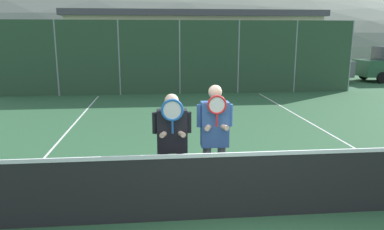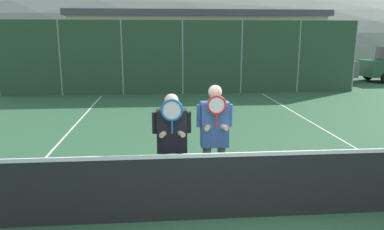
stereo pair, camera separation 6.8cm
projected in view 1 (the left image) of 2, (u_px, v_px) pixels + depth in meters
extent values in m
plane|color=#2D5B38|center=(234.00, 218.00, 5.36)|extent=(120.00, 120.00, 0.00)
ellipsoid|color=gray|center=(161.00, 50.00, 59.00)|extent=(107.49, 59.72, 20.90)
cube|color=beige|center=(193.00, 46.00, 24.51)|extent=(15.30, 5.00, 3.59)
cube|color=#4C4C51|center=(193.00, 14.00, 24.09)|extent=(15.80, 5.50, 0.36)
cylinder|color=gray|center=(57.00, 58.00, 15.54)|extent=(0.06, 0.06, 3.14)
cylinder|color=gray|center=(119.00, 58.00, 15.79)|extent=(0.06, 0.06, 3.14)
cylinder|color=gray|center=(180.00, 58.00, 16.04)|extent=(0.06, 0.06, 3.14)
cylinder|color=gray|center=(239.00, 57.00, 16.29)|extent=(0.06, 0.06, 3.14)
cylinder|color=gray|center=(296.00, 57.00, 16.54)|extent=(0.06, 0.06, 3.14)
cylinder|color=gray|center=(351.00, 56.00, 16.79)|extent=(0.06, 0.06, 3.14)
cube|color=#2D4C33|center=(180.00, 58.00, 16.04)|extent=(15.41, 0.02, 3.14)
cube|color=black|center=(235.00, 187.00, 5.26)|extent=(9.12, 0.02, 0.93)
cube|color=white|center=(236.00, 154.00, 5.16)|extent=(9.12, 0.03, 0.06)
cube|color=white|center=(44.00, 158.00, 7.94)|extent=(0.05, 16.00, 0.01)
cube|color=white|center=(354.00, 148.00, 8.62)|extent=(0.05, 16.00, 0.01)
cylinder|color=black|center=(164.00, 177.00, 5.79)|extent=(0.13, 0.13, 0.82)
cylinder|color=black|center=(181.00, 176.00, 5.81)|extent=(0.13, 0.13, 0.82)
cube|color=black|center=(172.00, 131.00, 5.64)|extent=(0.46, 0.22, 0.65)
sphere|color=#DBB293|center=(172.00, 101.00, 5.54)|extent=(0.21, 0.21, 0.21)
cylinder|color=black|center=(155.00, 123.00, 5.59)|extent=(0.08, 0.08, 0.32)
cylinder|color=black|center=(189.00, 122.00, 5.64)|extent=(0.08, 0.08, 0.32)
cylinder|color=#DBB293|center=(165.00, 133.00, 5.55)|extent=(0.16, 0.27, 0.08)
cylinder|color=#DBB293|center=(180.00, 133.00, 5.57)|extent=(0.16, 0.27, 0.08)
cylinder|color=#1E5BAD|center=(172.00, 127.00, 5.44)|extent=(0.03, 0.03, 0.20)
torus|color=#1E5BAD|center=(172.00, 110.00, 5.39)|extent=(0.33, 0.04, 0.33)
cylinder|color=silver|center=(172.00, 110.00, 5.39)|extent=(0.27, 0.00, 0.27)
cylinder|color=#56565B|center=(207.00, 173.00, 5.88)|extent=(0.13, 0.13, 0.88)
cylinder|color=#56565B|center=(221.00, 172.00, 5.90)|extent=(0.13, 0.13, 0.88)
cube|color=#335693|center=(215.00, 124.00, 5.72)|extent=(0.42, 0.22, 0.70)
sphere|color=#DBB293|center=(215.00, 92.00, 5.61)|extent=(0.21, 0.21, 0.21)
cylinder|color=#335693|center=(199.00, 116.00, 5.67)|extent=(0.08, 0.08, 0.34)
cylinder|color=#335693|center=(230.00, 115.00, 5.71)|extent=(0.08, 0.08, 0.34)
cylinder|color=#DBB293|center=(209.00, 127.00, 5.63)|extent=(0.16, 0.27, 0.08)
cylinder|color=#DBB293|center=(223.00, 126.00, 5.65)|extent=(0.16, 0.27, 0.08)
cylinder|color=red|center=(217.00, 120.00, 5.52)|extent=(0.03, 0.03, 0.20)
torus|color=red|center=(217.00, 105.00, 5.47)|extent=(0.29, 0.03, 0.29)
cylinder|color=silver|center=(217.00, 105.00, 5.47)|extent=(0.24, 0.00, 0.24)
cube|color=#B2B7BC|center=(118.00, 71.00, 18.96)|extent=(4.63, 1.75, 0.84)
cube|color=#2D3842|center=(118.00, 56.00, 18.79)|extent=(2.55, 1.61, 0.69)
cylinder|color=black|center=(148.00, 81.00, 18.32)|extent=(0.60, 0.16, 0.60)
cylinder|color=black|center=(149.00, 77.00, 20.06)|extent=(0.60, 0.16, 0.60)
cylinder|color=black|center=(85.00, 82.00, 18.03)|extent=(0.60, 0.16, 0.60)
cylinder|color=black|center=(91.00, 77.00, 19.77)|extent=(0.60, 0.16, 0.60)
cube|color=#285638|center=(216.00, 70.00, 19.34)|extent=(4.07, 1.82, 0.84)
cube|color=#2D3842|center=(216.00, 55.00, 19.17)|extent=(2.24, 1.67, 0.68)
cylinder|color=black|center=(245.00, 80.00, 18.65)|extent=(0.60, 0.16, 0.60)
cylinder|color=black|center=(237.00, 76.00, 20.46)|extent=(0.60, 0.16, 0.60)
cylinder|color=black|center=(193.00, 81.00, 18.40)|extent=(0.60, 0.16, 0.60)
cylinder|color=black|center=(189.00, 77.00, 20.20)|extent=(0.60, 0.16, 0.60)
cube|color=slate|center=(306.00, 68.00, 20.21)|extent=(4.58, 1.82, 0.86)
cube|color=#2D3842|center=(307.00, 54.00, 20.04)|extent=(2.52, 1.68, 0.70)
cylinder|color=black|center=(340.00, 78.00, 19.54)|extent=(0.60, 0.16, 0.60)
cylinder|color=black|center=(324.00, 74.00, 21.35)|extent=(0.60, 0.16, 0.60)
cylinder|color=black|center=(285.00, 79.00, 19.25)|extent=(0.60, 0.16, 0.60)
cylinder|color=black|center=(274.00, 75.00, 21.06)|extent=(0.60, 0.16, 0.60)
cylinder|color=black|center=(383.00, 78.00, 19.67)|extent=(0.60, 0.16, 0.60)
cylinder|color=black|center=(364.00, 74.00, 21.40)|extent=(0.60, 0.16, 0.60)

